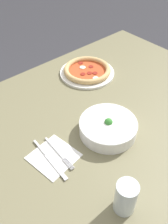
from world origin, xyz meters
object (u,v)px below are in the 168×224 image
at_px(pizza, 87,71).
at_px(fork, 58,152).
at_px(knife, 48,157).
at_px(glass, 126,197).
at_px(bowl, 108,127).

relative_size(pizza, fork, 1.56).
relative_size(knife, glass, 1.83).
relative_size(bowl, fork, 1.26).
xyz_separation_m(knife, glass, (-0.07, 0.31, 0.05)).
height_order(fork, glass, glass).
height_order(pizza, fork, pizza).
xyz_separation_m(bowl, glass, (0.19, 0.25, 0.03)).
bearing_deg(pizza, glass, 57.00).
relative_size(pizza, glass, 2.37).
distance_m(pizza, fork, 0.53).
bearing_deg(pizza, knife, 33.56).
distance_m(pizza, bowl, 0.42).
distance_m(fork, glass, 0.31).
bearing_deg(glass, pizza, -123.00).
height_order(fork, knife, same).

